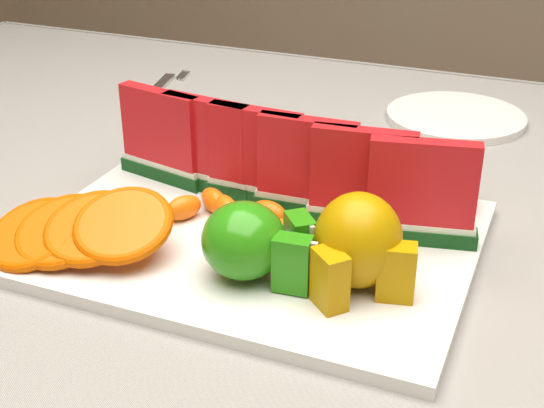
% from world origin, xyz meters
% --- Properties ---
extents(table, '(1.40, 0.90, 0.75)m').
position_xyz_m(table, '(0.00, 0.00, 0.65)').
color(table, '#4C361C').
rests_on(table, ground).
extents(tablecloth, '(1.53, 1.03, 0.20)m').
position_xyz_m(tablecloth, '(0.00, 0.00, 0.72)').
color(tablecloth, gray).
rests_on(tablecloth, table).
extents(platter, '(0.40, 0.30, 0.01)m').
position_xyz_m(platter, '(0.03, -0.09, 0.76)').
color(platter, silver).
rests_on(platter, tablecloth).
extents(apple_cluster, '(0.11, 0.09, 0.07)m').
position_xyz_m(apple_cluster, '(0.06, -0.16, 0.80)').
color(apple_cluster, '#189210').
rests_on(apple_cluster, platter).
extents(pear_cluster, '(0.10, 0.10, 0.08)m').
position_xyz_m(pear_cluster, '(0.14, -0.14, 0.81)').
color(pear_cluster, olive).
rests_on(pear_cluster, platter).
extents(side_plate, '(0.24, 0.24, 0.01)m').
position_xyz_m(side_plate, '(0.15, 0.31, 0.76)').
color(side_plate, silver).
rests_on(side_plate, tablecloth).
extents(fork, '(0.05, 0.19, 0.00)m').
position_xyz_m(fork, '(-0.27, 0.26, 0.76)').
color(fork, silver).
rests_on(fork, tablecloth).
extents(watermelon_row, '(0.39, 0.07, 0.10)m').
position_xyz_m(watermelon_row, '(0.03, -0.03, 0.82)').
color(watermelon_row, '#174112').
rests_on(watermelon_row, platter).
extents(orange_fan_front, '(0.18, 0.13, 0.05)m').
position_xyz_m(orange_fan_front, '(-0.10, -0.18, 0.79)').
color(orange_fan_front, '#F22500').
rests_on(orange_fan_front, platter).
extents(orange_fan_back, '(0.34, 0.11, 0.05)m').
position_xyz_m(orange_fan_back, '(0.05, 0.03, 0.79)').
color(orange_fan_back, '#F22500').
rests_on(orange_fan_back, platter).
extents(tangerine_segments, '(0.18, 0.08, 0.02)m').
position_xyz_m(tangerine_segments, '(0.03, -0.09, 0.78)').
color(tangerine_segments, '#DC6701').
rests_on(tangerine_segments, platter).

